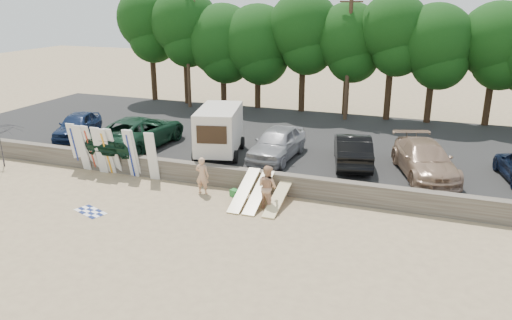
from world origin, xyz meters
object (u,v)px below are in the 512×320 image
at_px(car_4, 425,159).
at_px(car_2, 277,143).
at_px(beach_umbrella, 0,145).
at_px(car_1, 140,132).
at_px(beachgoer_b, 267,187).
at_px(car_3, 352,149).
at_px(box_trailer, 219,129).
at_px(car_0, 78,125).
at_px(cooler, 235,193).
at_px(beachgoer_a, 202,176).

bearing_deg(car_4, car_2, 160.57).
bearing_deg(beach_umbrella, car_2, 17.18).
relative_size(car_1, car_2, 1.29).
xyz_separation_m(car_2, beachgoer_b, (1.09, -4.77, -0.56)).
relative_size(car_1, car_4, 1.16).
relative_size(car_2, beach_umbrella, 1.83).
distance_m(car_3, beachgoer_b, 5.83).
distance_m(car_1, car_3, 11.85).
distance_m(car_1, car_2, 7.96).
bearing_deg(car_3, box_trailer, -6.62).
xyz_separation_m(car_0, cooler, (11.77, -3.86, -1.29)).
distance_m(beachgoer_a, beachgoer_b, 3.42).
bearing_deg(car_2, car_1, -173.00).
height_order(car_3, beachgoer_a, car_3).
bearing_deg(car_4, beach_umbrella, 172.49).
bearing_deg(beach_umbrella, car_0, 67.51).
height_order(car_1, car_4, car_1).
bearing_deg(beachgoer_a, car_2, -120.01).
height_order(box_trailer, cooler, box_trailer).
bearing_deg(beach_umbrella, car_1, 31.10).
height_order(car_2, beach_umbrella, beach_umbrella).
relative_size(car_4, beachgoer_b, 2.80).
xyz_separation_m(car_1, beachgoer_a, (5.65, -3.65, -0.68)).
bearing_deg(car_1, beach_umbrella, 32.93).
bearing_deg(car_3, car_2, -8.41).
bearing_deg(beachgoer_b, car_1, 0.52).
bearing_deg(car_3, cooler, 30.29).
bearing_deg(beach_umbrella, car_4, 11.33).
bearing_deg(cooler, car_4, 48.28).
xyz_separation_m(box_trailer, beachgoer_a, (0.80, -3.77, -1.24)).
xyz_separation_m(car_1, car_3, (11.82, 0.92, -0.07)).
height_order(car_4, beachgoer_a, car_4).
bearing_deg(beach_umbrella, car_3, 14.62).
relative_size(car_1, cooler, 16.58).
relative_size(car_0, beach_umbrella, 1.66).
bearing_deg(beachgoer_b, car_2, -51.75).
distance_m(box_trailer, beachgoer_b, 6.11).
bearing_deg(beach_umbrella, beachgoer_a, 0.74).
bearing_deg(car_3, car_4, 160.23).
height_order(car_1, car_3, car_1).
bearing_deg(beachgoer_a, car_0, -23.30).
height_order(car_4, beachgoer_b, car_4).
xyz_separation_m(car_3, beachgoer_a, (-6.16, -4.58, -0.61)).
relative_size(car_2, car_4, 0.90).
xyz_separation_m(car_3, car_4, (3.48, -0.40, -0.02)).
relative_size(box_trailer, beachgoer_b, 2.26).
xyz_separation_m(car_3, beach_umbrella, (-18.13, -4.73, -0.31)).
height_order(car_0, car_3, car_3).
bearing_deg(box_trailer, beachgoer_a, -91.86).
height_order(box_trailer, beachgoer_a, box_trailer).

